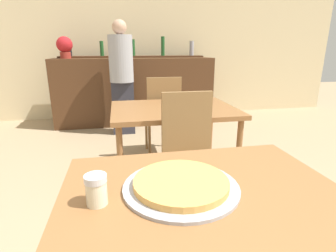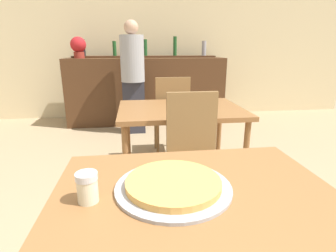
{
  "view_description": "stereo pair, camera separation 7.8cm",
  "coord_description": "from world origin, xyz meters",
  "px_view_note": "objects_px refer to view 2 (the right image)",
  "views": [
    {
      "loc": [
        -0.28,
        -0.71,
        1.25
      ],
      "look_at": [
        -0.04,
        0.55,
        0.87
      ],
      "focal_mm": 28.0,
      "sensor_mm": 36.0,
      "label": 1
    },
    {
      "loc": [
        -0.2,
        -0.72,
        1.25
      ],
      "look_at": [
        -0.04,
        0.55,
        0.87
      ],
      "focal_mm": 28.0,
      "sensor_mm": 36.0,
      "label": 2
    }
  ],
  "objects_px": {
    "cheese_shaker": "(87,187)",
    "person_standing": "(133,75)",
    "pizza_tray": "(173,185)",
    "potted_plant": "(78,46)",
    "chair_far_side_back": "(172,112)",
    "chair_far_side_front": "(194,150)"
  },
  "relations": [
    {
      "from": "pizza_tray",
      "to": "cheese_shaker",
      "type": "distance_m",
      "value": 0.29
    },
    {
      "from": "potted_plant",
      "to": "chair_far_side_back",
      "type": "bearing_deg",
      "value": -50.06
    },
    {
      "from": "person_standing",
      "to": "potted_plant",
      "type": "relative_size",
      "value": 4.95
    },
    {
      "from": "pizza_tray",
      "to": "cheese_shaker",
      "type": "xyz_separation_m",
      "value": [
        -0.29,
        -0.04,
        0.04
      ]
    },
    {
      "from": "pizza_tray",
      "to": "cheese_shaker",
      "type": "bearing_deg",
      "value": -171.54
    },
    {
      "from": "chair_far_side_front",
      "to": "potted_plant",
      "type": "bearing_deg",
      "value": 115.27
    },
    {
      "from": "chair_far_side_front",
      "to": "pizza_tray",
      "type": "relative_size",
      "value": 2.28
    },
    {
      "from": "chair_far_side_back",
      "to": "cheese_shaker",
      "type": "xyz_separation_m",
      "value": [
        -0.58,
        -2.13,
        0.28
      ]
    },
    {
      "from": "chair_far_side_front",
      "to": "cheese_shaker",
      "type": "height_order",
      "value": "chair_far_side_front"
    },
    {
      "from": "pizza_tray",
      "to": "person_standing",
      "type": "distance_m",
      "value": 3.07
    },
    {
      "from": "chair_far_side_front",
      "to": "chair_far_side_back",
      "type": "relative_size",
      "value": 1.0
    },
    {
      "from": "chair_far_side_front",
      "to": "pizza_tray",
      "type": "bearing_deg",
      "value": -107.47
    },
    {
      "from": "cheese_shaker",
      "to": "person_standing",
      "type": "relative_size",
      "value": 0.06
    },
    {
      "from": "chair_far_side_front",
      "to": "cheese_shaker",
      "type": "relative_size",
      "value": 9.29
    },
    {
      "from": "chair_far_side_back",
      "to": "potted_plant",
      "type": "distance_m",
      "value": 2.1
    },
    {
      "from": "chair_far_side_front",
      "to": "person_standing",
      "type": "relative_size",
      "value": 0.58
    },
    {
      "from": "chair_far_side_back",
      "to": "pizza_tray",
      "type": "distance_m",
      "value": 2.12
    },
    {
      "from": "cheese_shaker",
      "to": "person_standing",
      "type": "distance_m",
      "value": 3.11
    },
    {
      "from": "pizza_tray",
      "to": "potted_plant",
      "type": "height_order",
      "value": "potted_plant"
    },
    {
      "from": "pizza_tray",
      "to": "person_standing",
      "type": "bearing_deg",
      "value": 92.66
    },
    {
      "from": "cheese_shaker",
      "to": "chair_far_side_back",
      "type": "bearing_deg",
      "value": 74.85
    },
    {
      "from": "chair_far_side_front",
      "to": "chair_far_side_back",
      "type": "bearing_deg",
      "value": 90.0
    }
  ]
}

